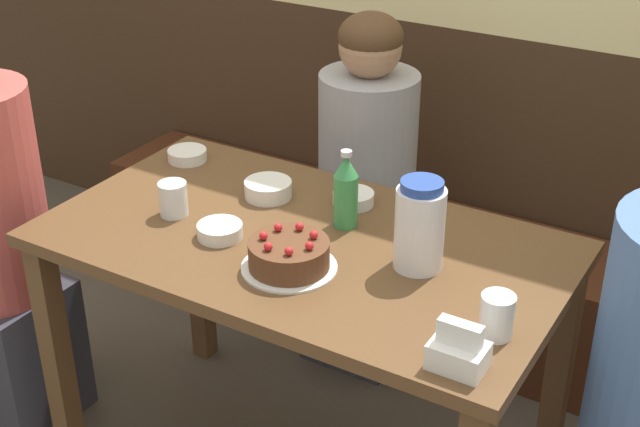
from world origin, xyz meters
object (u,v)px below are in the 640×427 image
bowl_soup_white (353,198)px  soju_bottle (346,191)px  bowl_rice_small (187,155)px  glass_water_tall (173,199)px  birthday_cake (289,255)px  water_pitcher (420,226)px  napkin_holder (458,351)px  bowl_side_dish (220,231)px  bench_seat (431,278)px  person_grey_tee (366,206)px  bowl_sauce_shallow (268,189)px  glass_tumbler_short (497,316)px

bowl_soup_white → soju_bottle: bearing=-71.0°
bowl_rice_small → glass_water_tall: (0.18, -0.28, 0.03)m
birthday_cake → water_pitcher: 0.31m
bowl_soup_white → napkin_holder: bearing=-44.6°
bowl_side_dish → bowl_soup_white: bearing=58.7°
water_pitcher → birthday_cake: bearing=-147.1°
bench_seat → glass_water_tall: 1.14m
soju_bottle → bench_seat: bearing=94.6°
birthday_cake → person_grey_tee: (-0.20, 0.76, -0.26)m
bench_seat → bowl_rice_small: (-0.53, -0.61, 0.58)m
birthday_cake → bowl_side_dish: size_ratio=2.00×
birthday_cake → bench_seat: bearing=92.9°
glass_water_tall → birthday_cake: bearing=-10.3°
water_pitcher → person_grey_tee: (-0.45, 0.60, -0.34)m
bowl_soup_white → bowl_rice_small: 0.55m
bowl_sauce_shallow → person_grey_tee: bearing=84.4°
bowl_soup_white → bowl_side_dish: same height
bench_seat → soju_bottle: (0.06, -0.72, 0.66)m
bowl_soup_white → glass_tumbler_short: glass_tumbler_short is taller
birthday_cake → soju_bottle: (0.01, 0.25, 0.06)m
birthday_cake → bowl_soup_white: 0.36m
birthday_cake → water_pitcher: water_pitcher is taller
bowl_rice_small → glass_tumbler_short: (1.08, -0.36, 0.03)m
water_pitcher → glass_water_tall: water_pitcher is taller
bowl_side_dish → water_pitcher: bearing=14.8°
soju_bottle → bowl_rice_small: size_ratio=1.82×
bench_seat → napkin_holder: size_ratio=23.14×
birthday_cake → glass_water_tall: 0.40m
soju_bottle → glass_tumbler_short: 0.56m
bench_seat → person_grey_tee: size_ratio=2.18×
bowl_sauce_shallow → glass_tumbler_short: 0.80m
soju_bottle → bowl_rice_small: soju_bottle is taller
bowl_soup_white → person_grey_tee: bearing=113.0°
birthday_cake → person_grey_tee: bearing=104.7°
napkin_holder → bowl_side_dish: 0.73m
glass_tumbler_short → birthday_cake: bearing=179.6°
bench_seat → birthday_cake: 1.14m
napkin_holder → glass_water_tall: size_ratio=1.23×
bowl_soup_white → bench_seat: bearing=91.8°
bowl_sauce_shallow → bowl_soup_white: bearing=19.8°
birthday_cake → soju_bottle: 0.26m
bowl_side_dish → glass_water_tall: 0.18m
soju_bottle → bowl_soup_white: bearing=109.0°
bench_seat → soju_bottle: 0.98m
napkin_holder → glass_water_tall: (-0.87, 0.21, 0.01)m
soju_bottle → bowl_soup_white: soju_bottle is taller
person_grey_tee → glass_tumbler_short: bearing=42.7°
glass_tumbler_short → person_grey_tee: (-0.70, 0.76, -0.28)m
soju_bottle → glass_tumbler_short: size_ratio=2.16×
bench_seat → bowl_soup_white: (0.02, -0.61, 0.58)m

